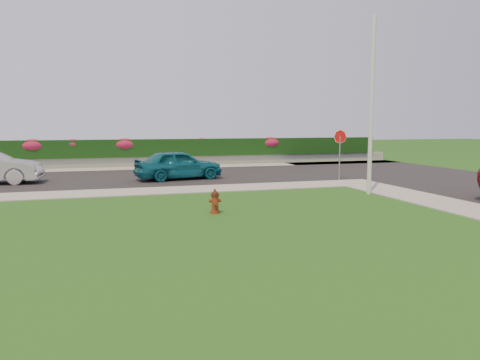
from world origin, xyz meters
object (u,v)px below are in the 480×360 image
object	(u,v)px
utility_pole	(372,106)
stop_sign	(340,143)
fire_hydrant	(215,202)
sedan_teal	(178,165)

from	to	relation	value
utility_pole	stop_sign	bearing A→B (deg)	76.80
fire_hydrant	stop_sign	xyz separation A→B (m)	(7.52, 6.14, 1.43)
sedan_teal	utility_pole	bearing A→B (deg)	-146.54
fire_hydrant	sedan_teal	xyz separation A→B (m)	(0.32, 8.64, 0.40)
stop_sign	sedan_teal	bearing A→B (deg)	-176.38
fire_hydrant	sedan_teal	size ratio (longest dim) A/B	0.18
stop_sign	fire_hydrant	bearing A→B (deg)	-117.97
sedan_teal	utility_pole	size ratio (longest dim) A/B	0.62
fire_hydrant	stop_sign	size ratio (longest dim) A/B	0.30
fire_hydrant	sedan_teal	distance (m)	8.66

